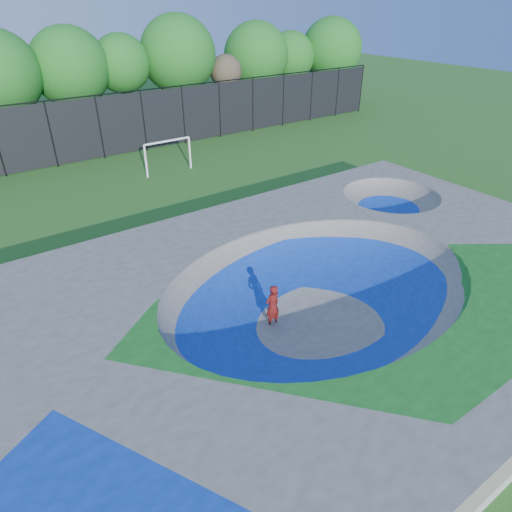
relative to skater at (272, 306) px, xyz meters
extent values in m
plane|color=#255A19|center=(1.57, -0.54, -0.77)|extent=(120.00, 120.00, 0.00)
cube|color=gray|center=(1.57, -0.54, -0.02)|extent=(22.00, 14.00, 1.50)
imported|color=#B6180E|center=(0.00, 0.00, 0.00)|extent=(0.60, 0.43, 1.54)
cube|color=black|center=(0.00, 0.00, -0.74)|extent=(0.79, 0.27, 0.05)
cylinder|color=white|center=(2.41, 15.42, 0.20)|extent=(0.12, 0.12, 1.93)
cylinder|color=white|center=(5.30, 15.42, 0.20)|extent=(0.12, 0.12, 1.93)
cylinder|color=white|center=(3.85, 15.42, 1.16)|extent=(2.89, 0.12, 0.12)
cylinder|color=black|center=(-1.43, 20.46, 1.23)|extent=(0.09, 0.09, 4.00)
cylinder|color=black|center=(1.57, 20.46, 1.23)|extent=(0.09, 0.09, 4.00)
cylinder|color=black|center=(4.57, 20.46, 1.23)|extent=(0.09, 0.09, 4.00)
cylinder|color=black|center=(7.57, 20.46, 1.23)|extent=(0.09, 0.09, 4.00)
cylinder|color=black|center=(10.57, 20.46, 1.23)|extent=(0.09, 0.09, 4.00)
cylinder|color=black|center=(13.57, 20.46, 1.23)|extent=(0.09, 0.09, 4.00)
cylinder|color=black|center=(16.57, 20.46, 1.23)|extent=(0.09, 0.09, 4.00)
cylinder|color=black|center=(19.57, 20.46, 1.23)|extent=(0.09, 0.09, 4.00)
cylinder|color=black|center=(22.57, 20.46, 1.23)|extent=(0.09, 0.09, 4.00)
cylinder|color=black|center=(25.57, 20.46, 1.23)|extent=(0.09, 0.09, 4.00)
cube|color=black|center=(1.57, 20.46, 1.23)|extent=(48.00, 0.03, 3.80)
cylinder|color=black|center=(1.57, 20.46, 3.23)|extent=(48.00, 0.08, 0.08)
cylinder|color=#463423|center=(-2.84, 25.31, 0.75)|extent=(0.44, 0.44, 3.04)
cylinder|color=#463423|center=(1.78, 25.69, 0.76)|extent=(0.44, 0.44, 3.05)
sphere|color=#1B671D|center=(1.78, 25.69, 4.30)|extent=(5.39, 5.39, 5.39)
cylinder|color=#463423|center=(5.43, 25.56, 0.98)|extent=(0.44, 0.44, 3.50)
sphere|color=#1B671D|center=(5.43, 25.56, 4.29)|extent=(4.16, 4.16, 4.16)
cylinder|color=#463423|center=(10.06, 25.59, 0.83)|extent=(0.44, 0.44, 3.19)
sphere|color=#1B671D|center=(10.06, 25.59, 4.62)|extent=(5.87, 5.87, 5.87)
cylinder|color=#463423|center=(13.62, 24.34, 0.69)|extent=(0.44, 0.44, 2.92)
sphere|color=brown|center=(13.62, 24.34, 3.25)|extent=(2.60, 2.60, 2.60)
cylinder|color=#463423|center=(17.82, 25.99, 0.55)|extent=(0.44, 0.44, 2.64)
sphere|color=#1B671D|center=(17.82, 25.99, 3.99)|extent=(5.67, 5.67, 5.67)
cylinder|color=#463423|center=(21.64, 25.96, 0.62)|extent=(0.44, 0.44, 2.79)
sphere|color=#1B671D|center=(21.64, 25.96, 3.69)|extent=(4.46, 4.46, 4.46)
cylinder|color=#463423|center=(26.01, 25.12, 0.61)|extent=(0.44, 0.44, 2.77)
sphere|color=#1B671D|center=(26.01, 25.12, 4.14)|extent=(5.71, 5.71, 5.71)
camera|label=1|loc=(-7.30, -9.37, 8.68)|focal=32.00mm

